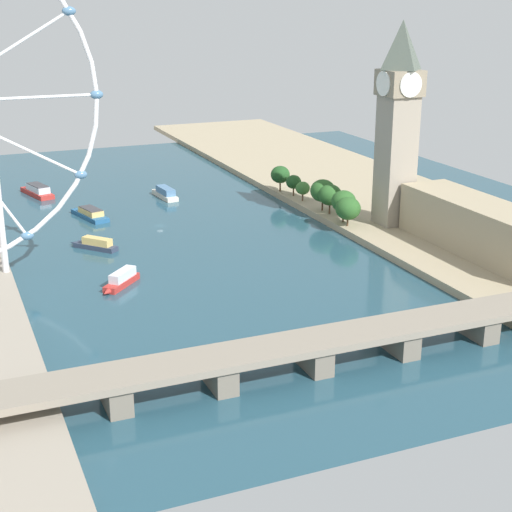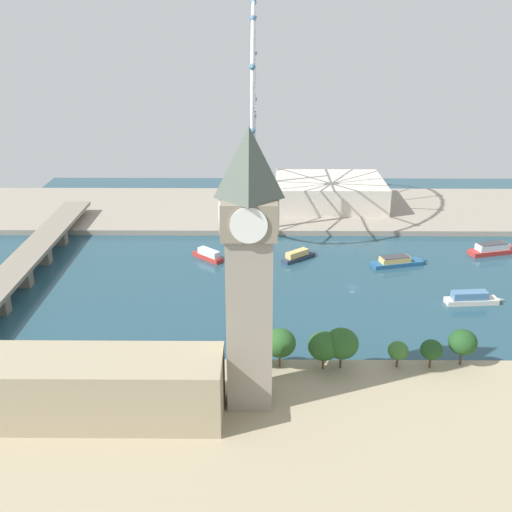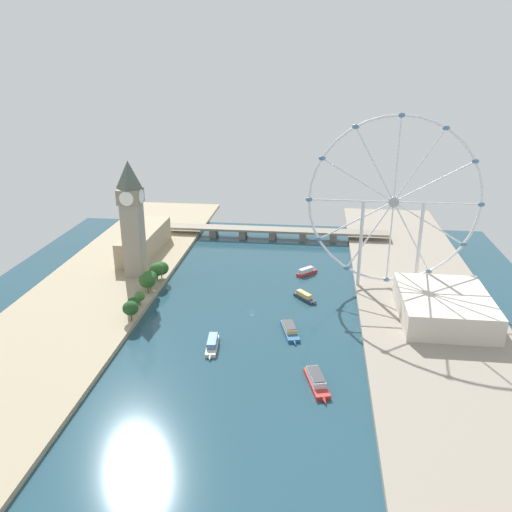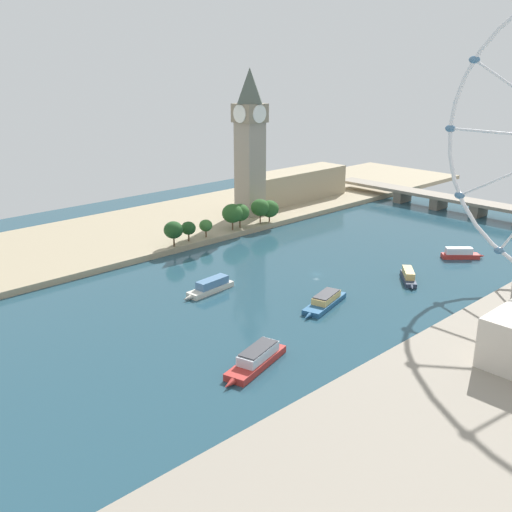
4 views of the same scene
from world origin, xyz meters
name	(u,v)px [view 1 (image 1 of 4)]	position (x,y,z in m)	size (l,w,h in m)	color
ground_plane	(160,226)	(0.00, 0.00, 0.00)	(399.19, 399.19, 0.00)	#234756
riverbank_left	(379,198)	(-114.60, 0.00, 1.50)	(90.00, 520.00, 3.00)	tan
clock_tower	(398,121)	(-93.61, 45.59, 48.02)	(16.87, 16.87, 86.71)	gray
parliament_block	(483,228)	(-102.98, 95.17, 12.95)	(22.00, 83.15, 19.90)	tan
tree_row_embankment	(323,193)	(-74.12, 16.17, 11.66)	(13.57, 80.08, 14.81)	#513823
river_bridge	(314,346)	(0.00, 154.73, 6.80)	(211.19, 15.22, 9.28)	gray
tour_boat_0	(95,244)	(33.93, 23.08, 2.08)	(17.44, 19.49, 4.98)	#2D384C
tour_boat_1	(121,280)	(34.06, 69.39, 2.33)	(17.14, 17.87, 5.45)	#B22D28
tour_boat_2	(37,191)	(43.25, -79.59, 2.43)	(14.34, 31.78, 5.92)	#B22D28
tour_boat_3	(165,193)	(-16.80, -49.20, 2.35)	(7.98, 26.88, 5.58)	beige
tour_boat_4	(90,214)	(26.51, -25.63, 1.95)	(13.68, 30.64, 4.90)	#235684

